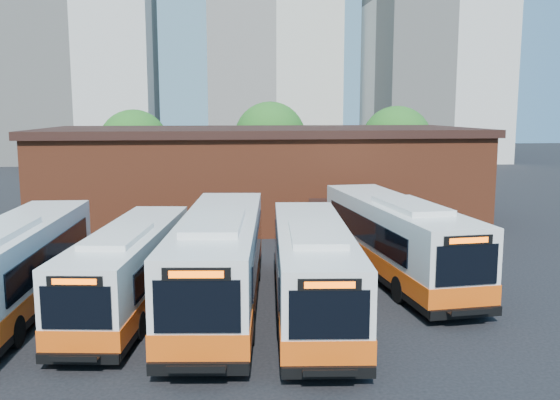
{
  "coord_description": "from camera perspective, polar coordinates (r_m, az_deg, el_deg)",
  "views": [
    {
      "loc": [
        -3.13,
        -20.29,
        7.58
      ],
      "look_at": [
        -0.18,
        6.3,
        3.51
      ],
      "focal_mm": 38.0,
      "sensor_mm": 36.0,
      "label": 1
    }
  ],
  "objects": [
    {
      "name": "ground",
      "position": [
        21.88,
        2.33,
        -11.62
      ],
      "size": [
        220.0,
        220.0,
        0.0
      ],
      "primitive_type": "plane",
      "color": "black"
    },
    {
      "name": "tree_mid",
      "position": [
        54.59,
        -0.95,
        6.02
      ],
      "size": [
        6.56,
        6.56,
        8.36
      ],
      "color": "#382314",
      "rests_on": "ground"
    },
    {
      "name": "bus_mideast",
      "position": [
        22.35,
        3.13,
        -6.94
      ],
      "size": [
        3.75,
        12.92,
        3.48
      ],
      "rotation": [
        0.0,
        0.0,
        -0.09
      ],
      "color": "silver",
      "rests_on": "ground"
    },
    {
      "name": "transit_worker",
      "position": [
        19.48,
        7.37,
        -11.61
      ],
      "size": [
        0.51,
        0.68,
        1.71
      ],
      "primitive_type": "imported",
      "rotation": [
        0.0,
        0.0,
        1.4
      ],
      "color": "#121636",
      "rests_on": "ground"
    },
    {
      "name": "bus_west",
      "position": [
        23.6,
        -14.21,
        -6.62
      ],
      "size": [
        3.95,
        12.08,
        3.24
      ],
      "rotation": [
        0.0,
        0.0,
        -0.13
      ],
      "color": "silver",
      "rests_on": "ground"
    },
    {
      "name": "tree_west",
      "position": [
        52.82,
        -13.87,
        5.21
      ],
      "size": [
        6.0,
        6.0,
        7.65
      ],
      "color": "#382314",
      "rests_on": "ground"
    },
    {
      "name": "bus_midwest",
      "position": [
        23.05,
        -5.8,
        -6.14
      ],
      "size": [
        4.24,
        14.04,
        3.77
      ],
      "rotation": [
        0.0,
        0.0,
        -0.1
      ],
      "color": "silver",
      "rests_on": "ground"
    },
    {
      "name": "bus_farwest",
      "position": [
        24.52,
        -24.2,
        -6.22
      ],
      "size": [
        3.17,
        13.1,
        3.54
      ],
      "rotation": [
        0.0,
        0.0,
        -0.04
      ],
      "color": "silver",
      "rests_on": "ground"
    },
    {
      "name": "tree_east",
      "position": [
        53.83,
        11.15,
        5.56
      ],
      "size": [
        6.24,
        6.24,
        7.96
      ],
      "color": "#382314",
      "rests_on": "ground"
    },
    {
      "name": "bus_east",
      "position": [
        27.6,
        11.02,
        -3.87
      ],
      "size": [
        3.95,
        13.67,
        3.68
      ],
      "rotation": [
        0.0,
        0.0,
        0.09
      ],
      "color": "silver",
      "rests_on": "ground"
    },
    {
      "name": "depot_building",
      "position": [
        40.64,
        -1.89,
        2.54
      ],
      "size": [
        28.6,
        12.6,
        6.4
      ],
      "color": "brown",
      "rests_on": "ground"
    }
  ]
}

